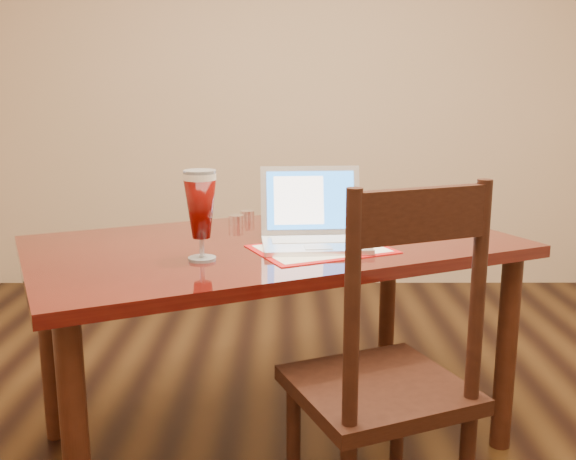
{
  "coord_description": "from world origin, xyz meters",
  "views": [
    {
      "loc": [
        -0.23,
        -1.85,
        1.32
      ],
      "look_at": [
        -0.22,
        0.44,
        0.83
      ],
      "focal_mm": 40.0,
      "sensor_mm": 36.0,
      "label": 1
    }
  ],
  "objects": [
    {
      "name": "dining_table",
      "position": [
        -0.28,
        0.4,
        0.71
      ],
      "size": [
        1.94,
        1.58,
        1.08
      ],
      "rotation": [
        0.0,
        0.0,
        0.43
      ],
      "color": "#430E08",
      "rests_on": "ground"
    },
    {
      "name": "dining_chair",
      "position": [
        0.05,
        -0.17,
        0.52
      ],
      "size": [
        0.6,
        0.59,
        1.1
      ],
      "rotation": [
        0.0,
        0.0,
        0.4
      ],
      "color": "black",
      "rests_on": "ground"
    }
  ]
}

